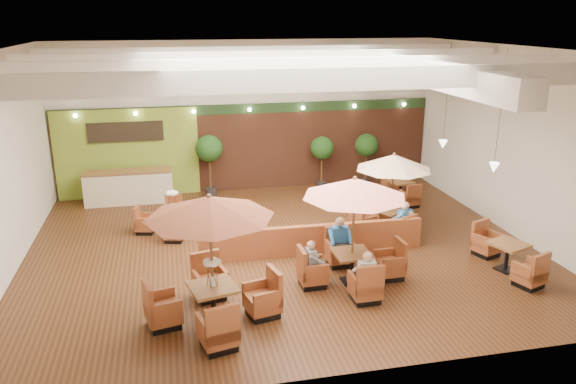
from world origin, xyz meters
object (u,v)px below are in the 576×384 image
object	(u,v)px
topiary_1	(322,150)
diner_4	(403,218)
diner_3	(403,218)
topiary_2	(367,147)
table_2	(391,175)
diner_2	(313,258)
service_counter	(129,187)
topiary_0	(209,151)
table_1	(354,211)
table_0	(211,238)
table_4	(507,257)
diner_0	(366,271)
table_5	(400,190)
booth_divider	(313,240)
diner_1	(340,238)
table_3	(173,218)

from	to	relation	value
topiary_1	diner_4	xyz separation A→B (m)	(0.86, -5.63, -0.76)
topiary_1	diner_3	bearing A→B (deg)	-81.28
topiary_2	table_2	bearing A→B (deg)	-101.35
diner_2	diner_4	xyz separation A→B (m)	(3.24, 2.09, 0.02)
service_counter	topiary_2	size ratio (longest dim) A/B	1.47
topiary_0	table_1	bearing A→B (deg)	-69.97
topiary_0	diner_3	world-z (taller)	topiary_0
diner_3	table_0	bearing A→B (deg)	-174.66
diner_3	diner_4	distance (m)	0.01
diner_2	table_4	bearing A→B (deg)	83.03
service_counter	diner_0	distance (m)	10.24
topiary_1	topiary_2	distance (m)	1.76
table_5	diner_2	xyz separation A→B (m)	(-4.79, -5.90, 0.40)
table_1	table_5	xyz separation A→B (m)	(3.79, 5.90, -1.52)
table_1	table_5	world-z (taller)	table_1
booth_divider	topiary_2	size ratio (longest dim) A/B	3.04
table_1	diner_4	size ratio (longest dim) A/B	3.57
service_counter	diner_2	size ratio (longest dim) A/B	4.15
table_1	diner_1	distance (m)	1.46
table_5	diner_4	xyz separation A→B (m)	(-1.55, -3.80, 0.42)
service_counter	topiary_2	world-z (taller)	topiary_2
service_counter	topiary_0	distance (m)	3.07
booth_divider	table_5	distance (m)	5.93
booth_divider	diner_2	xyz separation A→B (m)	(-0.50, -1.81, 0.30)
service_counter	table_2	distance (m)	9.15
diner_1	table_3	bearing A→B (deg)	-37.52
table_4	diner_2	bearing A→B (deg)	157.97
topiary_1	diner_3	size ratio (longest dim) A/B	2.52
table_5	topiary_1	distance (m)	3.25
table_2	topiary_0	distance (m)	6.88
table_2	table_3	size ratio (longest dim) A/B	1.11
table_0	table_1	xyz separation A→B (m)	(3.49, 1.15, -0.08)
table_3	diner_0	bearing A→B (deg)	-38.43
table_1	table_2	bearing A→B (deg)	52.74
service_counter	table_3	distance (m)	3.39
table_0	table_2	size ratio (longest dim) A/B	1.15
table_5	diner_0	bearing A→B (deg)	-125.26
service_counter	table_1	size ratio (longest dim) A/B	1.10
table_0	topiary_0	size ratio (longest dim) A/B	1.31
table_1	table_2	xyz separation A→B (m)	(2.18, 2.99, -0.06)
table_3	topiary_0	world-z (taller)	topiary_0
table_5	topiary_2	xyz separation A→B (m)	(-0.66, 1.83, 1.20)
diner_3	diner_4	world-z (taller)	diner_3
booth_divider	topiary_1	bearing A→B (deg)	73.47
table_1	diner_1	xyz separation A→B (m)	(0.00, 1.00, -1.07)
table_4	table_0	bearing A→B (deg)	167.37
table_0	topiary_2	distance (m)	11.08
table_0	diner_2	world-z (taller)	table_0
table_2	table_1	bearing A→B (deg)	-149.83
diner_3	topiary_0	bearing A→B (deg)	107.72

